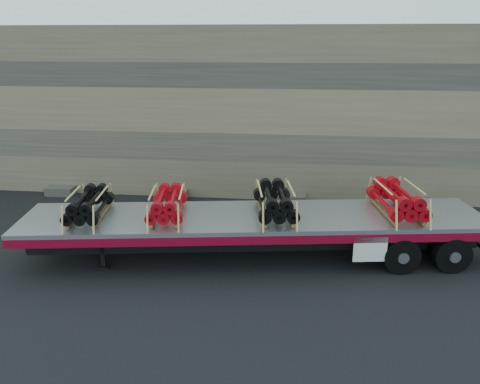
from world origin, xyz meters
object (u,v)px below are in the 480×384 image
object	(u,v)px
trailer	(254,236)
bundle_rear	(397,200)
bundle_front	(89,206)
bundle_midfront	(167,205)
bundle_midrear	(275,202)

from	to	relation	value
trailer	bundle_rear	bearing A→B (deg)	-0.00
trailer	bundle_front	xyz separation A→B (m)	(-4.87, -0.73, 1.06)
bundle_midfront	bundle_midrear	distance (m)	3.23
bundle_midfront	trailer	bearing A→B (deg)	0.00
bundle_midfront	bundle_front	bearing A→B (deg)	180.00
bundle_midrear	bundle_rear	xyz separation A→B (m)	(3.68, 0.55, 0.01)
trailer	bundle_front	distance (m)	5.03
bundle_midrear	bundle_midfront	bearing A→B (deg)	180.00
trailer	bundle_midrear	xyz separation A→B (m)	(0.62, 0.09, 1.10)
bundle_midrear	bundle_rear	bearing A→B (deg)	0.00
bundle_midfront	bundle_rear	size ratio (longest dim) A/B	0.89
trailer	bundle_midfront	size ratio (longest dim) A/B	6.66
bundle_front	bundle_midfront	size ratio (longest dim) A/B	1.00
bundle_midfront	bundle_midrear	world-z (taller)	bundle_midrear
bundle_midfront	bundle_rear	distance (m)	6.95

